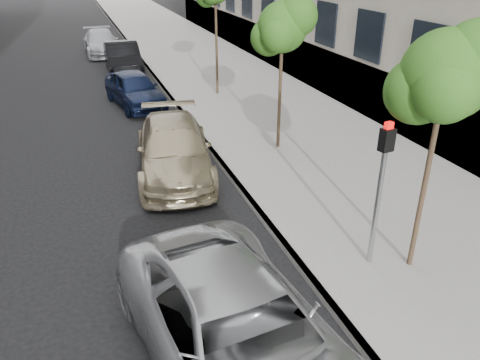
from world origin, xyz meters
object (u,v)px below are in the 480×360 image
tree_mid (283,27)px  sedan_black (123,58)px  sedan_blue (134,89)px  suv (174,149)px  minivan (240,336)px  tree_near (448,75)px  sedan_rear (101,43)px  signal_pole (381,179)px

tree_mid → sedan_black: 12.94m
tree_mid → sedan_blue: (-3.58, 6.31, -3.09)m
suv → sedan_black: 12.60m
tree_mid → sedan_black: bearing=105.3°
minivan → sedan_blue: size_ratio=1.36×
sedan_black → tree_near: bearing=-78.7°
tree_near → tree_mid: bearing=90.0°
sedan_black → sedan_rear: sedan_black is taller
sedan_blue → sedan_rear: sedan_rear is taller
tree_mid → signal_pole: tree_mid is taller
sedan_rear → minivan: bearing=-91.3°
tree_mid → minivan: tree_mid is taller
signal_pole → sedan_rear: 23.85m
tree_mid → suv: bearing=-172.2°
minivan → tree_near: bearing=11.2°
suv → sedan_rear: size_ratio=1.03×
tree_near → minivan: 5.30m
tree_mid → suv: tree_mid is taller
signal_pole → sedan_blue: 12.85m
sedan_blue → sedan_black: size_ratio=0.88×
suv → tree_near: bearing=-51.5°
tree_near → signal_pole: (-0.73, 0.35, -1.93)m
tree_near → signal_pole: size_ratio=1.59×
tree_near → minivan: size_ratio=0.85×
tree_near → tree_mid: (-0.00, 6.50, -0.13)m
sedan_black → signal_pole: bearing=-80.7°
tree_mid → signal_pole: size_ratio=1.54×
sedan_rear → suv: bearing=-89.4°
suv → sedan_rear: suv is taller
tree_near → suv: tree_near is taller
signal_pole → suv: signal_pole is taller
tree_near → minivan: (-4.07, -1.29, -3.15)m
suv → sedan_rear: bearing=100.6°
minivan → sedan_rear: size_ratio=1.16×
tree_mid → sedan_black: (-3.33, 12.13, -3.02)m
signal_pole → sedan_black: size_ratio=0.63×
tree_mid → signal_pole: 6.45m
tree_near → sedan_blue: tree_near is taller
tree_mid → sedan_rear: 18.15m
suv → minivan: bearing=-86.1°
sedan_blue → tree_near: bearing=-84.3°
sedan_blue → sedan_rear: (-0.38, 11.13, 0.00)m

